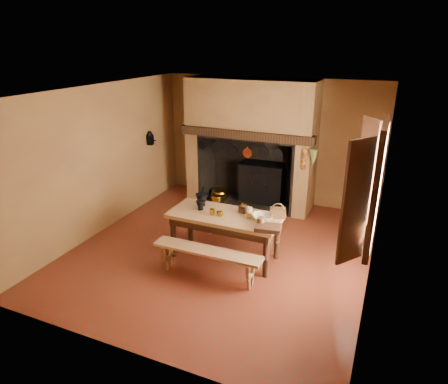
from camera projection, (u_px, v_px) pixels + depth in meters
name	position (u px, v px, depth m)	size (l,w,h in m)	color
floor	(222.00, 250.00, 7.20)	(5.50, 5.50, 0.00)	maroon
ceiling	(221.00, 91.00, 6.20)	(5.50, 5.50, 0.00)	silver
back_wall	(270.00, 141.00, 9.06)	(5.00, 0.02, 2.80)	olive
wall_left	(102.00, 160.00, 7.63)	(0.02, 5.50, 2.80)	olive
wall_right	(379.00, 198.00, 5.78)	(0.02, 5.50, 2.80)	olive
wall_front	(121.00, 251.00, 4.35)	(5.00, 0.02, 2.80)	olive
chimney_breast	(252.00, 125.00, 8.65)	(2.95, 0.96, 2.80)	olive
iron_range	(263.00, 182.00, 9.15)	(1.12, 0.55, 1.60)	black
hearth_pans	(219.00, 195.00, 9.46)	(0.51, 0.62, 0.20)	#BA912A
hanging_pans	(241.00, 151.00, 8.40)	(1.92, 0.29, 0.27)	black
onion_string	(304.00, 159.00, 7.89)	(0.12, 0.10, 0.46)	#B65521
herb_bunch	(313.00, 158.00, 7.81)	(0.20, 0.20, 0.35)	brown
window	(369.00, 186.00, 5.39)	(0.39, 1.75, 1.76)	white
wall_coffee_mill	(150.00, 137.00, 8.88)	(0.23, 0.16, 0.31)	black
work_table	(225.00, 221.00, 6.72)	(1.88, 0.84, 0.81)	#A87B4D
bench_front	(207.00, 257.00, 6.23)	(1.77, 0.31, 0.50)	#A87B4D
bench_back	(240.00, 224.00, 7.49)	(1.49, 0.26, 0.42)	#A87B4D
mortar_large	(202.00, 199.00, 6.99)	(0.21, 0.21, 0.36)	black
mortar_small	(201.00, 205.00, 6.83)	(0.16, 0.16, 0.27)	black
coffee_grinder	(243.00, 208.00, 6.72)	(0.18, 0.15, 0.19)	#3E2113
brass_mug_a	(212.00, 212.00, 6.64)	(0.09, 0.09, 0.10)	#BA912A
brass_mug_b	(249.00, 215.00, 6.53)	(0.08, 0.08, 0.09)	#BA912A
mixing_bowl	(262.00, 217.00, 6.47)	(0.33, 0.33, 0.08)	beige
stoneware_crock	(261.00, 222.00, 6.23)	(0.12, 0.12, 0.15)	brown
glass_jar	(250.00, 212.00, 6.59)	(0.09, 0.09, 0.15)	beige
wicker_basket	(278.00, 212.00, 6.55)	(0.30, 0.25, 0.25)	#523018
wooden_tray	(268.00, 228.00, 6.12)	(0.39, 0.28, 0.07)	#3E2113
brass_cup	(220.00, 214.00, 6.58)	(0.11, 0.11, 0.09)	#BA912A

